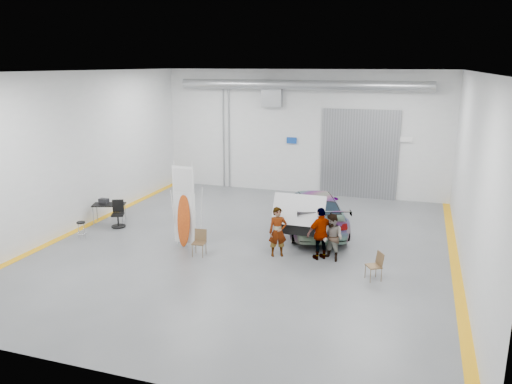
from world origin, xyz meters
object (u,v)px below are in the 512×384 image
(sedan_car, at_px, (313,210))
(folding_chair_near, at_px, (199,248))
(person_a, at_px, (278,232))
(folding_chair_far, at_px, (373,271))
(person_c, at_px, (321,234))
(office_chair, at_px, (119,215))
(shop_stool, at_px, (81,230))
(surfboard_display, at_px, (184,213))
(work_table, at_px, (108,204))
(person_b, at_px, (332,238))

(sedan_car, bearing_deg, folding_chair_near, 32.33)
(person_a, relative_size, folding_chair_far, 1.96)
(person_c, distance_m, office_chair, 8.24)
(folding_chair_near, xyz_separation_m, shop_stool, (-4.82, 0.19, 0.04))
(surfboard_display, xyz_separation_m, shop_stool, (-3.96, -0.50, -0.91))
(work_table, bearing_deg, person_a, -9.87)
(work_table, bearing_deg, office_chair, -23.21)
(folding_chair_far, bearing_deg, office_chair, -132.72)
(folding_chair_far, xyz_separation_m, shop_stool, (-10.54, 0.34, 0.05))
(person_b, xyz_separation_m, surfboard_display, (-5.14, -0.30, 0.45))
(shop_stool, height_order, office_chair, office_chair)
(shop_stool, bearing_deg, folding_chair_near, -2.24)
(sedan_car, relative_size, folding_chair_far, 6.17)
(folding_chair_far, bearing_deg, person_a, -138.20)
(sedan_car, bearing_deg, shop_stool, 5.39)
(person_b, bearing_deg, surfboard_display, -148.46)
(surfboard_display, height_order, shop_stool, surfboard_display)
(folding_chair_near, height_order, shop_stool, folding_chair_near)
(sedan_car, bearing_deg, person_a, 60.21)
(surfboard_display, relative_size, office_chair, 2.91)
(surfboard_display, distance_m, folding_chair_far, 6.70)
(person_c, bearing_deg, folding_chair_near, -26.54)
(folding_chair_far, distance_m, shop_stool, 10.54)
(person_a, xyz_separation_m, work_table, (-7.47, 1.30, -0.05))
(sedan_car, distance_m, folding_chair_far, 4.92)
(person_c, xyz_separation_m, surfboard_display, (-4.76, -0.30, 0.35))
(person_c, relative_size, folding_chair_near, 2.00)
(folding_chair_far, relative_size, work_table, 0.62)
(surfboard_display, bearing_deg, folding_chair_near, -35.13)
(surfboard_display, distance_m, work_table, 4.38)
(office_chair, bearing_deg, folding_chair_near, -47.12)
(sedan_car, distance_m, surfboard_display, 5.08)
(sedan_car, xyz_separation_m, person_b, (1.26, -2.95, 0.01))
(person_a, height_order, shop_stool, person_a)
(person_b, relative_size, work_table, 1.12)
(person_a, distance_m, shop_stool, 7.35)
(folding_chair_near, distance_m, office_chair, 4.66)
(person_c, bearing_deg, shop_stool, -35.49)
(person_a, bearing_deg, person_c, -18.44)
(folding_chair_near, relative_size, work_table, 0.63)
(folding_chair_far, height_order, office_chair, office_chair)
(folding_chair_far, relative_size, shop_stool, 1.34)
(sedan_car, xyz_separation_m, surfboard_display, (-3.88, -3.25, 0.46))
(person_a, xyz_separation_m, shop_stool, (-7.31, -0.62, -0.52))
(folding_chair_near, xyz_separation_m, office_chair, (-4.29, 1.81, 0.19))
(sedan_car, relative_size, surfboard_display, 1.74)
(person_a, relative_size, folding_chair_near, 1.92)
(person_a, height_order, office_chair, person_a)
(folding_chair_near, distance_m, shop_stool, 4.82)
(folding_chair_far, distance_m, office_chair, 10.20)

